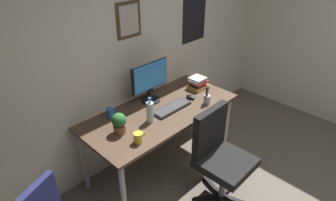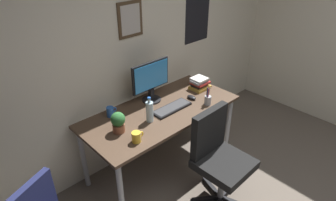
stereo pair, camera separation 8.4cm
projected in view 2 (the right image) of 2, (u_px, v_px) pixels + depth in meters
The scene contains 12 objects.
wall_back at pixel (143, 42), 3.04m from camera, with size 4.40×0.10×2.60m.
desk at pixel (161, 116), 2.96m from camera, with size 1.63×0.75×0.74m.
office_chair at pixel (218, 154), 2.66m from camera, with size 0.55×0.57×0.95m.
monitor at pixel (151, 80), 2.98m from camera, with size 0.46×0.20×0.43m.
keyboard at pixel (172, 108), 2.93m from camera, with size 0.43×0.15×0.03m.
computer_mouse at pixel (192, 97), 3.11m from camera, with size 0.06×0.11×0.04m.
water_bottle at pixel (150, 111), 2.70m from camera, with size 0.07×0.07×0.25m.
coffee_mug_near at pixel (137, 137), 2.46m from camera, with size 0.12×0.08×0.09m.
coffee_mug_far at pixel (110, 112), 2.80m from camera, with size 0.11×0.07×0.10m.
potted_plant at pixel (118, 122), 2.55m from camera, with size 0.13×0.13×0.20m.
pen_cup at pixel (208, 100), 2.99m from camera, with size 0.07×0.07×0.20m.
book_stack_left at pixel (200, 84), 3.30m from camera, with size 0.22×0.18×0.13m.
Camera 2 is at (-1.83, -0.17, 2.27)m, focal length 31.13 mm.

